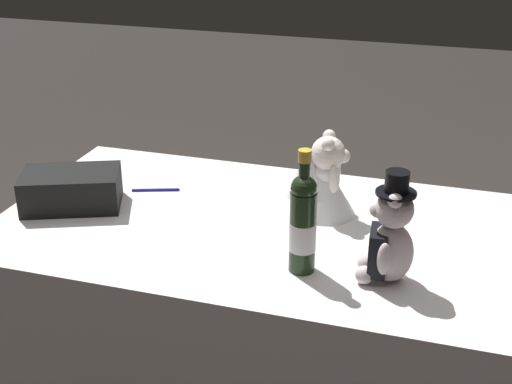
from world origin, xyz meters
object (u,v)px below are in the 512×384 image
teddy_bear_groom (388,238)px  gift_case_black (71,189)px  signing_pen (157,190)px  champagne_bottle (303,222)px  teddy_bear_bride (322,179)px

teddy_bear_groom → gift_case_black: 0.98m
signing_pen → gift_case_black: 0.27m
champagne_bottle → gift_case_black: 0.78m
teddy_bear_bride → champagne_bottle: champagne_bottle is taller
teddy_bear_bride → gift_case_black: bearing=-166.5°
champagne_bottle → gift_case_black: bearing=167.7°
teddy_bear_groom → signing_pen: size_ratio=1.95×
teddy_bear_groom → gift_case_black: teddy_bear_groom is taller
champagne_bottle → signing_pen: (-0.56, 0.34, -0.13)m
teddy_bear_bride → signing_pen: size_ratio=1.66×
teddy_bear_groom → teddy_bear_bride: bearing=126.1°
gift_case_black → signing_pen: bearing=41.3°
teddy_bear_bride → gift_case_black: size_ratio=0.75×
teddy_bear_groom → teddy_bear_bride: 0.40m
champagne_bottle → signing_pen: champagne_bottle is taller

